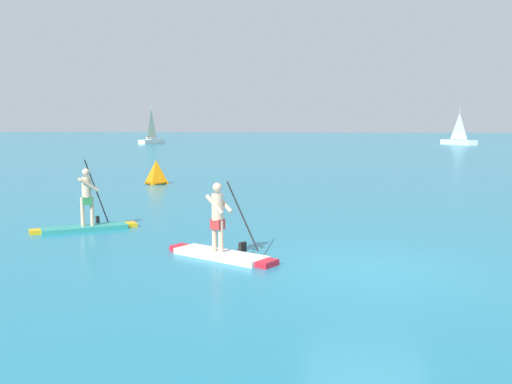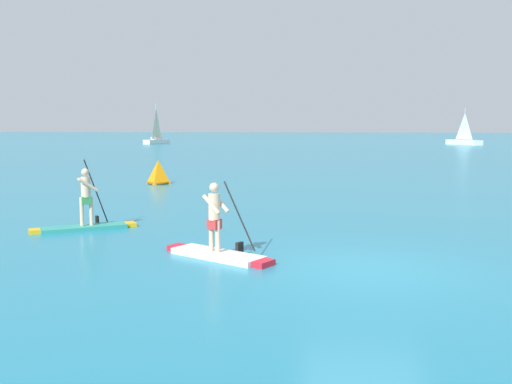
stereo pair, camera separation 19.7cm
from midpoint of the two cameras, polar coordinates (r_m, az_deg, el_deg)
ground at (r=11.75m, az=11.46°, el=-7.70°), size 440.00×440.00×0.00m
paddleboarder_near_left at (r=16.44m, az=-16.68°, el=-2.42°), size 2.65×1.97×1.98m
paddleboarder_mid_center at (r=12.43m, az=-3.47°, el=-5.23°), size 2.68×1.75×1.68m
race_marker_buoy at (r=28.44m, az=-9.72°, el=1.89°), size 1.14×1.14×1.19m
sailboat_left_horizon at (r=90.17m, az=-10.02°, el=5.41°), size 2.79×5.70×6.37m
sailboat_right_horizon at (r=89.98m, az=20.48°, el=4.95°), size 4.41×6.43×5.47m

